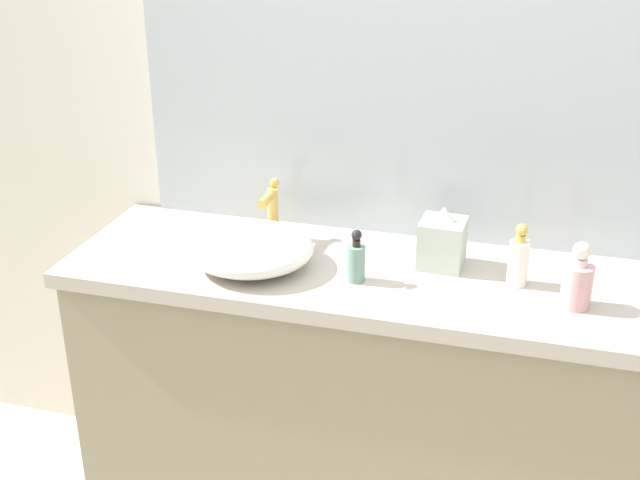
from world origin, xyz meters
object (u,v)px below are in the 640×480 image
(sink_basin, at_px, (250,248))
(tissue_box, at_px, (442,241))
(spray_can, at_px, (519,260))
(soap_dispenser, at_px, (356,260))
(perfume_bottle, at_px, (578,281))

(sink_basin, distance_m, tissue_box, 0.52)
(sink_basin, xyz_separation_m, spray_can, (0.71, 0.08, 0.02))
(spray_can, bearing_deg, sink_basin, -173.53)
(soap_dispenser, xyz_separation_m, spray_can, (0.41, 0.09, 0.01))
(sink_basin, xyz_separation_m, soap_dispenser, (0.30, -0.01, 0.01))
(spray_can, height_order, tissue_box, tissue_box)
(spray_can, bearing_deg, tissue_box, 164.27)
(perfume_bottle, bearing_deg, sink_basin, 179.76)
(soap_dispenser, bearing_deg, spray_can, 12.83)
(sink_basin, height_order, tissue_box, tissue_box)
(soap_dispenser, xyz_separation_m, perfume_bottle, (0.56, 0.01, 0.01))
(soap_dispenser, xyz_separation_m, tissue_box, (0.20, 0.15, 0.01))
(sink_basin, distance_m, perfume_bottle, 0.86)
(sink_basin, height_order, perfume_bottle, perfume_bottle)
(spray_can, relative_size, tissue_box, 0.98)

